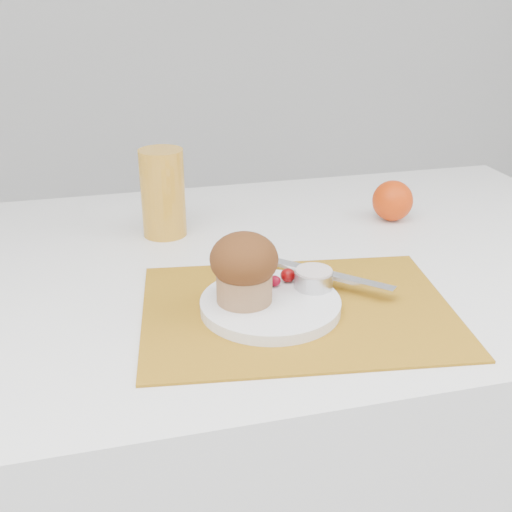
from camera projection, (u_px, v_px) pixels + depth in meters
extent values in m
cube|color=white|center=(294.00, 436.00, 1.21)|extent=(1.20, 0.80, 0.75)
cube|color=#A26C16|center=(298.00, 310.00, 0.89)|extent=(0.46, 0.37, 0.00)
cylinder|color=white|center=(270.00, 305.00, 0.88)|extent=(0.19, 0.19, 0.02)
cylinder|color=#B8B8BD|center=(314.00, 279.00, 0.91)|extent=(0.06, 0.06, 0.02)
cylinder|color=beige|center=(314.00, 272.00, 0.90)|extent=(0.06, 0.06, 0.01)
ellipsoid|color=#600211|center=(275.00, 281.00, 0.91)|extent=(0.02, 0.02, 0.02)
ellipsoid|color=#530203|center=(288.00, 275.00, 0.92)|extent=(0.02, 0.02, 0.02)
cube|color=silver|center=(322.00, 273.00, 0.95)|extent=(0.17, 0.17, 0.01)
sphere|color=#D93C07|center=(393.00, 201.00, 1.20)|extent=(0.08, 0.08, 0.08)
cylinder|color=gold|center=(163.00, 193.00, 1.11)|extent=(0.09, 0.09, 0.15)
cylinder|color=#A97A52|center=(244.00, 287.00, 0.87)|extent=(0.08, 0.08, 0.04)
ellipsoid|color=#351809|center=(244.00, 259.00, 0.85)|extent=(0.09, 0.09, 0.07)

